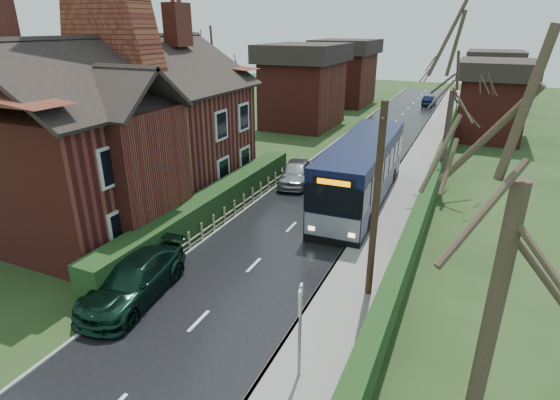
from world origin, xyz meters
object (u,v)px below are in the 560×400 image
at_px(bus, 361,172).
at_px(car_green, 133,279).
at_px(bus_stop_sign, 300,320).
at_px(telegraph_pole, 376,206).
at_px(brick_house, 123,128).
at_px(car_silver, 296,172).

bearing_deg(bus, car_green, -114.17).
height_order(bus_stop_sign, telegraph_pole, telegraph_pole).
distance_m(car_green, bus_stop_sign, 7.13).
bearing_deg(bus, telegraph_pole, -75.26).
height_order(brick_house, bus_stop_sign, brick_house).
xyz_separation_m(car_green, telegraph_pole, (7.70, 3.52, 2.83)).
relative_size(bus, bus_stop_sign, 3.83).
relative_size(brick_house, car_green, 2.90).
distance_m(brick_house, telegraph_pole, 13.88).
height_order(bus, bus_stop_sign, bus).
bearing_deg(telegraph_pole, bus, 99.15).
bearing_deg(brick_house, car_green, -48.14).
bearing_deg(bus_stop_sign, telegraph_pole, 66.29).
relative_size(bus, telegraph_pole, 1.65).
height_order(car_silver, car_green, car_green).
xyz_separation_m(brick_house, car_green, (5.83, -6.51, -3.64)).
xyz_separation_m(car_silver, bus_stop_sign, (6.22, -15.00, 1.27)).
xyz_separation_m(bus, car_silver, (-4.42, 1.41, -1.01)).
distance_m(bus_stop_sign, telegraph_pole, 5.10).
distance_m(car_silver, bus_stop_sign, 16.29).
height_order(brick_house, bus, brick_house).
bearing_deg(brick_house, bus_stop_sign, -31.41).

